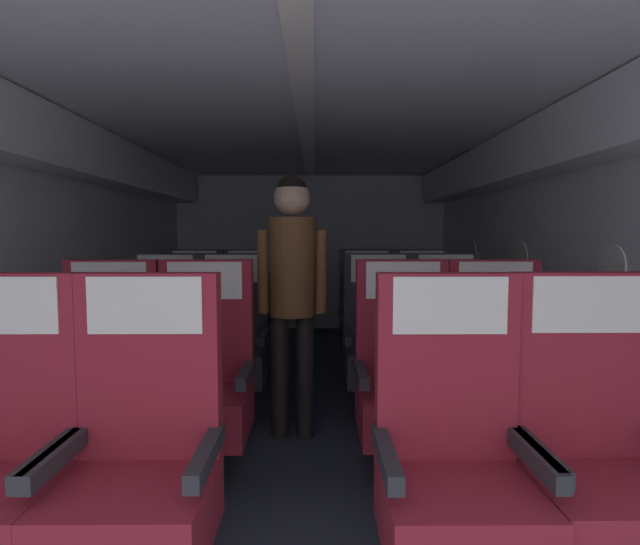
% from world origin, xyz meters
% --- Properties ---
extents(ground, '(3.86, 6.78, 0.02)m').
position_xyz_m(ground, '(0.00, 3.19, -0.01)').
color(ground, '#2D3342').
extents(fuselage_shell, '(3.74, 6.43, 2.12)m').
position_xyz_m(fuselage_shell, '(0.00, 3.47, 1.53)').
color(fuselage_shell, silver).
rests_on(fuselage_shell, ground).
extents(seat_a_left_aisle, '(0.53, 0.48, 1.14)m').
position_xyz_m(seat_a_left_aisle, '(-0.53, 1.33, 0.48)').
color(seat_a_left_aisle, '#38383D').
rests_on(seat_a_left_aisle, ground).
extents(seat_a_right_aisle, '(0.53, 0.48, 1.14)m').
position_xyz_m(seat_a_right_aisle, '(1.03, 1.34, 0.48)').
color(seat_a_right_aisle, '#38383D').
rests_on(seat_a_right_aisle, ground).
extents(seat_a_right_window, '(0.53, 0.48, 1.14)m').
position_xyz_m(seat_a_right_window, '(0.53, 1.32, 0.48)').
color(seat_a_right_window, '#38383D').
rests_on(seat_a_right_window, ground).
extents(seat_b_left_window, '(0.53, 0.48, 1.14)m').
position_xyz_m(seat_b_left_window, '(-1.04, 2.27, 0.48)').
color(seat_b_left_window, '#38383D').
rests_on(seat_b_left_window, ground).
extents(seat_b_left_aisle, '(0.53, 0.48, 1.14)m').
position_xyz_m(seat_b_left_aisle, '(-0.53, 2.27, 0.48)').
color(seat_b_left_aisle, '#38383D').
rests_on(seat_b_left_aisle, ground).
extents(seat_b_right_aisle, '(0.53, 0.48, 1.14)m').
position_xyz_m(seat_b_right_aisle, '(1.04, 2.27, 0.48)').
color(seat_b_right_aisle, '#38383D').
rests_on(seat_b_right_aisle, ground).
extents(seat_b_right_window, '(0.53, 0.48, 1.14)m').
position_xyz_m(seat_b_right_window, '(0.54, 2.27, 0.48)').
color(seat_b_right_window, '#38383D').
rests_on(seat_b_right_window, ground).
extents(seat_c_left_window, '(0.53, 0.48, 1.14)m').
position_xyz_m(seat_c_left_window, '(-1.02, 3.21, 0.48)').
color(seat_c_left_window, '#38383D').
rests_on(seat_c_left_window, ground).
extents(seat_c_left_aisle, '(0.53, 0.48, 1.14)m').
position_xyz_m(seat_c_left_aisle, '(-0.54, 3.21, 0.48)').
color(seat_c_left_aisle, '#38383D').
rests_on(seat_c_left_aisle, ground).
extents(seat_c_right_aisle, '(0.53, 0.48, 1.14)m').
position_xyz_m(seat_c_right_aisle, '(1.02, 3.22, 0.48)').
color(seat_c_right_aisle, '#38383D').
rests_on(seat_c_right_aisle, ground).
extents(seat_c_right_window, '(0.53, 0.48, 1.14)m').
position_xyz_m(seat_c_right_window, '(0.53, 3.22, 0.48)').
color(seat_c_right_window, '#38383D').
rests_on(seat_c_right_window, ground).
extents(seat_d_left_window, '(0.53, 0.48, 1.14)m').
position_xyz_m(seat_d_left_window, '(-1.04, 4.13, 0.48)').
color(seat_d_left_window, '#38383D').
rests_on(seat_d_left_window, ground).
extents(seat_d_left_aisle, '(0.53, 0.48, 1.14)m').
position_xyz_m(seat_d_left_aisle, '(-0.53, 4.15, 0.48)').
color(seat_d_left_aisle, '#38383D').
rests_on(seat_d_left_aisle, ground).
extents(seat_d_right_aisle, '(0.53, 0.48, 1.14)m').
position_xyz_m(seat_d_right_aisle, '(1.04, 4.14, 0.48)').
color(seat_d_right_aisle, '#38383D').
rests_on(seat_d_right_aisle, ground).
extents(seat_d_right_window, '(0.53, 0.48, 1.14)m').
position_xyz_m(seat_d_right_window, '(0.54, 4.14, 0.48)').
color(seat_d_right_window, '#38383D').
rests_on(seat_d_right_window, ground).
extents(flight_attendant, '(0.43, 0.28, 1.63)m').
position_xyz_m(flight_attendant, '(-0.08, 2.76, 1.01)').
color(flight_attendant, black).
rests_on(flight_attendant, ground).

